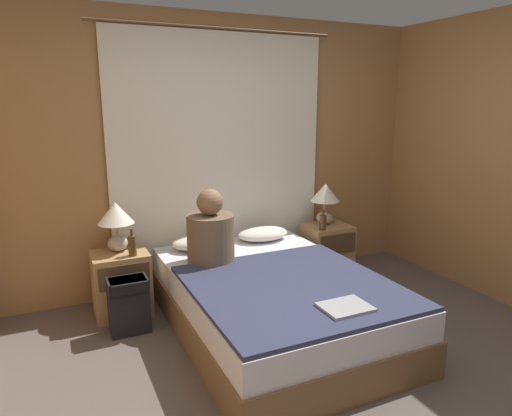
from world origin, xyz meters
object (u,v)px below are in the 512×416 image
beer_bottle_on_right_stand (323,222)px  backpack_on_floor (129,302)px  laptop_on_bed (345,307)px  pillow_left (199,242)px  person_left_in_bed (211,234)px  beer_bottle_on_left_stand (132,245)px  nightstand_right (326,250)px  nightstand_left (122,283)px  bed (273,303)px  lamp_left (116,219)px  pillow_right (263,234)px  lamp_right (325,197)px

beer_bottle_on_right_stand → backpack_on_floor: beer_bottle_on_right_stand is taller
laptop_on_bed → backpack_on_floor: laptop_on_bed is taller
pillow_left → person_left_in_bed: 0.43m
laptop_on_bed → backpack_on_floor: (-1.12, 1.20, -0.26)m
beer_bottle_on_left_stand → beer_bottle_on_right_stand: beer_bottle_on_left_stand is taller
nightstand_right → beer_bottle_on_right_stand: size_ratio=2.63×
nightstand_left → person_left_in_bed: bearing=-27.3°
bed → backpack_on_floor: bed is taller
lamp_left → pillow_left: (0.69, -0.02, -0.29)m
lamp_left → backpack_on_floor: 0.69m
person_left_in_bed → beer_bottle_on_right_stand: person_left_in_bed is taller
beer_bottle_on_right_stand → laptop_on_bed: 1.63m
nightstand_left → pillow_right: (1.32, 0.04, 0.25)m
lamp_right → person_left_in_bed: size_ratio=0.68×
pillow_left → beer_bottle_on_right_stand: (1.19, -0.15, 0.09)m
nightstand_right → laptop_on_bed: nightstand_right is taller
bed → lamp_left: 1.44m
backpack_on_floor → nightstand_left: bearing=89.6°
beer_bottle_on_left_stand → beer_bottle_on_right_stand: 1.80m
bed → lamp_left: (-1.01, 0.85, 0.58)m
lamp_right → beer_bottle_on_left_stand: lamp_right is taller
pillow_right → beer_bottle_on_right_stand: (0.57, -0.15, 0.09)m
pillow_right → backpack_on_floor: 1.41m
pillow_right → laptop_on_bed: pillow_right is taller
pillow_left → person_left_in_bed: (-0.03, -0.38, 0.18)m
pillow_right → beer_bottle_on_left_stand: bearing=-172.9°
pillow_right → person_left_in_bed: (-0.65, -0.38, 0.18)m
laptop_on_bed → backpack_on_floor: 1.66m
nightstand_left → laptop_on_bed: bearing=-54.2°
lamp_left → pillow_left: 0.75m
pillow_right → laptop_on_bed: (-0.20, -1.59, -0.02)m
lamp_left → nightstand_left: bearing=-90.0°
bed → nightstand_right: bearing=38.2°
nightstand_left → beer_bottle_on_left_stand: size_ratio=2.36×
nightstand_left → backpack_on_floor: 0.35m
lamp_left → pillow_right: 1.35m
lamp_left → lamp_right: bearing=0.0°
nightstand_right → beer_bottle_on_left_stand: beer_bottle_on_left_stand is taller
pillow_right → backpack_on_floor: size_ratio=1.13×
lamp_left → pillow_right: lamp_left is taller
nightstand_right → beer_bottle_on_left_stand: (-1.92, -0.11, 0.35)m
pillow_right → person_left_in_bed: person_left_in_bed is taller
bed → pillow_right: 0.93m
bed → lamp_right: (1.01, 0.85, 0.58)m
beer_bottle_on_left_stand → lamp_left: bearing=117.5°
bed → beer_bottle_on_right_stand: 1.17m
nightstand_left → laptop_on_bed: (1.12, -1.55, 0.23)m
lamp_right → person_left_in_bed: 1.41m
nightstand_left → lamp_right: (2.01, 0.06, 0.54)m
nightstand_left → beer_bottle_on_left_stand: (0.09, -0.11, 0.35)m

